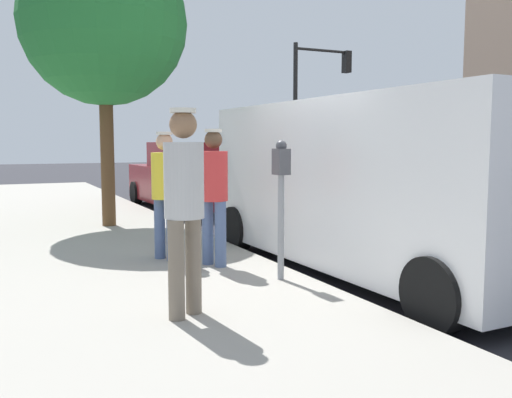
{
  "coord_description": "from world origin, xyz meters",
  "views": [
    {
      "loc": [
        4.16,
        5.64,
        1.65
      ],
      "look_at": [
        1.65,
        0.36,
        1.05
      ],
      "focal_mm": 39.02,
      "sensor_mm": 36.0,
      "label": 1
    }
  ],
  "objects_px": {
    "parking_meter_near": "(281,186)",
    "traffic_light_corner": "(315,91)",
    "pedestrian_in_gray": "(184,198)",
    "pedestrian_in_yellow": "(165,187)",
    "pedestrian_in_red": "(214,188)",
    "street_tree": "(104,23)",
    "parked_sedan_behind": "(188,179)",
    "parked_van": "(373,182)"
  },
  "relations": [
    {
      "from": "pedestrian_in_red",
      "to": "parked_sedan_behind",
      "type": "bearing_deg",
      "value": -105.99
    },
    {
      "from": "parking_meter_near",
      "to": "traffic_light_corner",
      "type": "distance_m",
      "value": 15.03
    },
    {
      "from": "parking_meter_near",
      "to": "pedestrian_in_yellow",
      "type": "bearing_deg",
      "value": -61.83
    },
    {
      "from": "pedestrian_in_yellow",
      "to": "traffic_light_corner",
      "type": "distance_m",
      "value": 14.28
    },
    {
      "from": "pedestrian_in_gray",
      "to": "street_tree",
      "type": "distance_m",
      "value": 6.2
    },
    {
      "from": "parked_van",
      "to": "traffic_light_corner",
      "type": "distance_m",
      "value": 13.97
    },
    {
      "from": "traffic_light_corner",
      "to": "street_tree",
      "type": "xyz_separation_m",
      "value": [
        8.98,
        7.63,
        0.21
      ]
    },
    {
      "from": "pedestrian_in_red",
      "to": "parked_van",
      "type": "height_order",
      "value": "parked_van"
    },
    {
      "from": "parked_sedan_behind",
      "to": "pedestrian_in_yellow",
      "type": "bearing_deg",
      "value": 69.07
    },
    {
      "from": "parked_van",
      "to": "street_tree",
      "type": "distance_m",
      "value": 5.71
    },
    {
      "from": "pedestrian_in_gray",
      "to": "traffic_light_corner",
      "type": "xyz_separation_m",
      "value": [
        -9.4,
        -13.26,
        2.34
      ]
    },
    {
      "from": "traffic_light_corner",
      "to": "pedestrian_in_gray",
      "type": "bearing_deg",
      "value": 54.67
    },
    {
      "from": "parked_sedan_behind",
      "to": "traffic_light_corner",
      "type": "distance_m",
      "value": 8.45
    },
    {
      "from": "traffic_light_corner",
      "to": "street_tree",
      "type": "relative_size",
      "value": 1.03
    },
    {
      "from": "pedestrian_in_red",
      "to": "parked_sedan_behind",
      "type": "height_order",
      "value": "pedestrian_in_red"
    },
    {
      "from": "parking_meter_near",
      "to": "pedestrian_in_gray",
      "type": "relative_size",
      "value": 0.85
    },
    {
      "from": "pedestrian_in_gray",
      "to": "traffic_light_corner",
      "type": "distance_m",
      "value": 16.43
    },
    {
      "from": "pedestrian_in_gray",
      "to": "parking_meter_near",
      "type": "bearing_deg",
      "value": -149.69
    },
    {
      "from": "parking_meter_near",
      "to": "pedestrian_in_gray",
      "type": "distance_m",
      "value": 1.57
    },
    {
      "from": "pedestrian_in_yellow",
      "to": "traffic_light_corner",
      "type": "bearing_deg",
      "value": -129.15
    },
    {
      "from": "parked_sedan_behind",
      "to": "parking_meter_near",
      "type": "bearing_deg",
      "value": 78.72
    },
    {
      "from": "parking_meter_near",
      "to": "pedestrian_in_red",
      "type": "relative_size",
      "value": 0.92
    },
    {
      "from": "pedestrian_in_yellow",
      "to": "pedestrian_in_red",
      "type": "relative_size",
      "value": 0.98
    },
    {
      "from": "parked_van",
      "to": "traffic_light_corner",
      "type": "bearing_deg",
      "value": -118.4
    },
    {
      "from": "parked_sedan_behind",
      "to": "street_tree",
      "type": "bearing_deg",
      "value": 50.05
    },
    {
      "from": "street_tree",
      "to": "parking_meter_near",
      "type": "bearing_deg",
      "value": 100.91
    },
    {
      "from": "pedestrian_in_yellow",
      "to": "traffic_light_corner",
      "type": "relative_size",
      "value": 0.31
    },
    {
      "from": "pedestrian_in_gray",
      "to": "pedestrian_in_red",
      "type": "height_order",
      "value": "pedestrian_in_gray"
    },
    {
      "from": "parked_van",
      "to": "pedestrian_in_red",
      "type": "bearing_deg",
      "value": -17.52
    },
    {
      "from": "street_tree",
      "to": "traffic_light_corner",
      "type": "bearing_deg",
      "value": -139.68
    },
    {
      "from": "parked_van",
      "to": "street_tree",
      "type": "height_order",
      "value": "street_tree"
    },
    {
      "from": "pedestrian_in_red",
      "to": "street_tree",
      "type": "distance_m",
      "value": 4.72
    },
    {
      "from": "parking_meter_near",
      "to": "pedestrian_in_red",
      "type": "bearing_deg",
      "value": -67.13
    },
    {
      "from": "pedestrian_in_gray",
      "to": "traffic_light_corner",
      "type": "bearing_deg",
      "value": -125.33
    },
    {
      "from": "parking_meter_near",
      "to": "parked_sedan_behind",
      "type": "distance_m",
      "value": 8.0
    },
    {
      "from": "pedestrian_in_gray",
      "to": "parked_sedan_behind",
      "type": "height_order",
      "value": "pedestrian_in_gray"
    },
    {
      "from": "parked_van",
      "to": "pedestrian_in_gray",
      "type": "bearing_deg",
      "value": 21.99
    },
    {
      "from": "pedestrian_in_gray",
      "to": "street_tree",
      "type": "bearing_deg",
      "value": -94.23
    },
    {
      "from": "pedestrian_in_gray",
      "to": "pedestrian_in_yellow",
      "type": "distance_m",
      "value": 2.41
    },
    {
      "from": "pedestrian_in_yellow",
      "to": "parked_van",
      "type": "relative_size",
      "value": 0.31
    },
    {
      "from": "parked_sedan_behind",
      "to": "traffic_light_corner",
      "type": "bearing_deg",
      "value": -144.4
    },
    {
      "from": "pedestrian_in_gray",
      "to": "traffic_light_corner",
      "type": "height_order",
      "value": "traffic_light_corner"
    }
  ]
}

